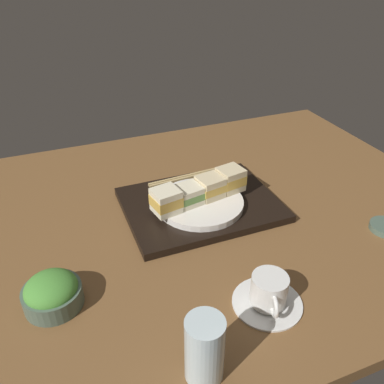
{
  "coord_description": "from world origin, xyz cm",
  "views": [
    {
      "loc": [
        30.31,
        75.92,
        58.58
      ],
      "look_at": [
        -0.75,
        -2.16,
        5.0
      ],
      "focal_mm": 37.34,
      "sensor_mm": 36.0,
      "label": 1
    }
  ],
  "objects": [
    {
      "name": "sandwich_nearmost",
      "position": [
        -11.29,
        -2.05,
        6.49
      ],
      "size": [
        7.16,
        6.87,
        5.89
      ],
      "color": "beige",
      "rests_on": "sandwich_plate"
    },
    {
      "name": "sandwich_plate",
      "position": [
        -2.05,
        -0.37,
        2.75
      ],
      "size": [
        21.73,
        21.73,
        1.6
      ],
      "primitive_type": "cylinder",
      "color": "white",
      "rests_on": "serving_tray"
    },
    {
      "name": "coffee_cup",
      "position": [
        -2.28,
        32.56,
        2.79
      ],
      "size": [
        13.33,
        13.33,
        6.72
      ],
      "color": "white",
      "rests_on": "ground_plane"
    },
    {
      "name": "drinking_glass",
      "position": [
        14.48,
        41.26,
        6.05
      ],
      "size": [
        6.18,
        6.18,
        12.09
      ],
      "primitive_type": "cylinder",
      "color": "silver",
      "rests_on": "ground_plane"
    },
    {
      "name": "chopsticks_pair",
      "position": [
        -3.28,
        -13.88,
        2.3
      ],
      "size": [
        21.21,
        2.97,
        0.7
      ],
      "color": "tan",
      "rests_on": "serving_tray"
    },
    {
      "name": "sandwich_farmost",
      "position": [
        7.19,
        1.32,
        6.47
      ],
      "size": [
        7.22,
        6.83,
        5.85
      ],
      "color": "#EFE5C1",
      "rests_on": "sandwich_plate"
    },
    {
      "name": "sandwich_inner_far",
      "position": [
        1.03,
        0.2,
        5.87
      ],
      "size": [
        7.18,
        6.87,
        4.63
      ],
      "color": "#EFE5C1",
      "rests_on": "sandwich_plate"
    },
    {
      "name": "sandwich_inner_near",
      "position": [
        -5.13,
        -0.93,
        6.22
      ],
      "size": [
        7.45,
        6.91,
        5.35
      ],
      "color": "beige",
      "rests_on": "sandwich_plate"
    },
    {
      "name": "serving_tray",
      "position": [
        -2.92,
        -1.68,
        0.97
      ],
      "size": [
        38.13,
        28.88,
        1.95
      ],
      "primitive_type": "cube",
      "color": "black",
      "rests_on": "ground_plane"
    },
    {
      "name": "ground_plane",
      "position": [
        0.0,
        0.0,
        -1.5
      ],
      "size": [
        140.0,
        100.0,
        3.0
      ],
      "primitive_type": "cube",
      "color": "brown"
    },
    {
      "name": "salad_bowl",
      "position": [
        35.13,
        17.65,
        3.0
      ],
      "size": [
        11.01,
        11.01,
        6.65
      ],
      "color": "#4C6051",
      "rests_on": "ground_plane"
    }
  ]
}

